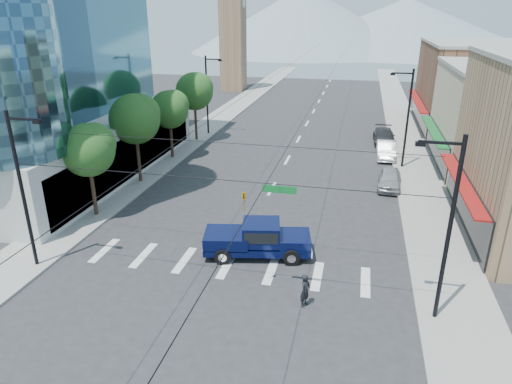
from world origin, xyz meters
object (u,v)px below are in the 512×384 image
Objects in this scene: pickup_truck at (257,238)px; parked_car_mid at (386,150)px; parked_car_near at (390,179)px; pedestrian at (305,290)px; parked_car_far at (384,136)px.

parked_car_mid is at bearing 58.18° from pickup_truck.
pedestrian is at bearing -101.46° from parked_car_near.
pedestrian is at bearing -100.74° from parked_car_mid.
pedestrian reaches higher than parked_car_far.
parked_car_mid is (4.75, 26.24, -0.07)m from pedestrian.
parked_car_mid is at bearing -91.83° from parked_car_far.
parked_car_near is at bearing 9.43° from pedestrian.
pickup_truck is 23.33m from parked_car_mid.
parked_car_near is (4.75, 17.74, -0.11)m from pedestrian.
parked_car_mid reaches higher than parked_car_near.
parked_car_far is (4.75, 31.75, -0.09)m from pedestrian.
parked_car_far is (8.18, 27.36, -0.33)m from pickup_truck.
parked_car_mid is (8.18, 21.85, -0.31)m from pickup_truck.
pedestrian is 26.66m from parked_car_mid.
parked_car_mid is at bearing 93.53° from parked_car_near.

